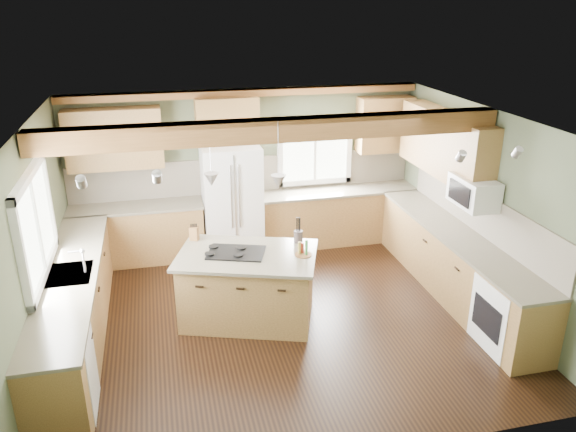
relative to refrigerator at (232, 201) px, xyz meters
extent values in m
plane|color=black|center=(0.30, -2.12, -0.90)|extent=(5.60, 5.60, 0.00)
plane|color=silver|center=(0.30, -2.12, 1.70)|extent=(5.60, 5.60, 0.00)
plane|color=#49533B|center=(0.30, 0.38, 0.40)|extent=(5.60, 0.00, 5.60)
plane|color=#49533B|center=(-2.50, -2.12, 0.40)|extent=(0.00, 5.00, 5.00)
plane|color=#49533B|center=(3.10, -2.12, 0.40)|extent=(0.00, 5.00, 5.00)
cube|color=brown|center=(0.30, -2.02, 1.57)|extent=(5.55, 0.26, 0.26)
cube|color=brown|center=(0.30, 0.28, 1.64)|extent=(5.55, 0.20, 0.10)
cube|color=brown|center=(0.30, 0.36, 0.31)|extent=(5.58, 0.03, 0.58)
cube|color=brown|center=(3.08, -2.07, 0.31)|extent=(0.03, 3.70, 0.58)
cube|color=brown|center=(-1.49, 0.08, -0.46)|extent=(2.02, 0.60, 0.88)
cube|color=brown|center=(-1.49, 0.08, 0.00)|extent=(2.06, 0.64, 0.04)
cube|color=brown|center=(1.79, 0.08, -0.46)|extent=(2.62, 0.60, 0.88)
cube|color=brown|center=(1.79, 0.08, 0.00)|extent=(2.66, 0.64, 0.04)
cube|color=brown|center=(-2.20, -2.07, -0.46)|extent=(0.60, 3.70, 0.88)
cube|color=brown|center=(-2.20, -2.07, 0.00)|extent=(0.64, 3.74, 0.04)
cube|color=brown|center=(2.80, -2.07, -0.46)|extent=(0.60, 3.70, 0.88)
cube|color=brown|center=(2.80, -2.07, 0.00)|extent=(0.64, 3.74, 0.04)
cube|color=brown|center=(-1.69, 0.21, 1.05)|extent=(1.40, 0.35, 0.90)
cube|color=brown|center=(0.00, 0.21, 1.25)|extent=(0.96, 0.35, 0.70)
cube|color=brown|center=(2.92, -1.22, 1.05)|extent=(0.35, 2.20, 0.90)
cube|color=brown|center=(2.60, 0.21, 1.05)|extent=(0.90, 0.35, 0.90)
cube|color=white|center=(-2.48, -2.07, 0.65)|extent=(0.04, 1.60, 1.05)
cube|color=white|center=(1.45, 0.36, 0.65)|extent=(1.10, 0.04, 1.00)
cube|color=#262628|center=(-2.20, -2.07, 0.01)|extent=(0.50, 0.65, 0.03)
cylinder|color=#B2B2B7|center=(-2.02, -2.07, 0.15)|extent=(0.02, 0.02, 0.28)
cube|color=white|center=(-2.19, -3.37, -0.47)|extent=(0.60, 0.60, 0.84)
cube|color=white|center=(2.79, -3.37, -0.47)|extent=(0.60, 0.72, 0.84)
cube|color=white|center=(2.88, -2.17, 0.65)|extent=(0.40, 0.70, 0.38)
cone|color=#B2B2B7|center=(-0.48, -1.89, 0.98)|extent=(0.18, 0.18, 0.16)
cone|color=#B2B2B7|center=(0.28, -2.15, 0.98)|extent=(0.18, 0.18, 0.16)
cube|color=white|center=(0.00, 0.00, 0.00)|extent=(0.90, 0.74, 1.80)
cube|color=olive|center=(-0.10, -2.02, -0.46)|extent=(1.85, 1.46, 0.88)
cube|color=brown|center=(-0.10, -2.02, 0.00)|extent=(1.98, 1.60, 0.04)
cube|color=black|center=(-0.23, -1.98, 0.03)|extent=(0.81, 0.67, 0.02)
cube|color=brown|center=(-0.70, -1.43, 0.11)|extent=(0.14, 0.13, 0.18)
cylinder|color=#3F3633|center=(0.62, -1.82, 0.10)|extent=(0.16, 0.16, 0.16)
camera|label=1|loc=(-1.08, -8.32, 3.03)|focal=35.00mm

